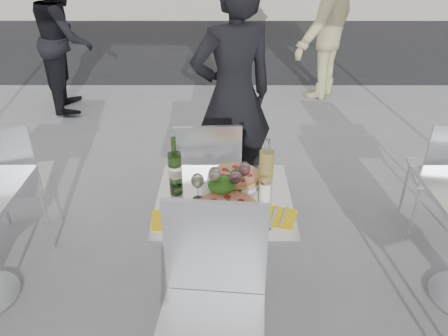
{
  "coord_description": "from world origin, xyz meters",
  "views": [
    {
      "loc": [
        0.0,
        -1.95,
        2.05
      ],
      "look_at": [
        0.0,
        0.15,
        0.85
      ],
      "focal_mm": 35.0,
      "sensor_mm": 36.0,
      "label": 1
    }
  ],
  "objects_px": {
    "main_table": "(224,229)",
    "napkin_right": "(278,217)",
    "pedestrian_a": "(64,38)",
    "pedestrian_b": "(325,21)",
    "side_chair_lfar": "(9,176)",
    "chair_far": "(208,171)",
    "chair_near": "(213,296)",
    "wineglass_white_a": "(198,182)",
    "pizza_near": "(227,209)",
    "napkin_left": "(170,219)",
    "sugar_shaker": "(265,189)",
    "wineglass_white_b": "(214,175)",
    "pizza_far": "(236,177)",
    "woman_diner": "(233,97)",
    "wineglass_red_b": "(245,170)",
    "wine_bottle": "(175,167)",
    "salad_plate": "(221,186)",
    "wineglass_red_a": "(235,178)"
  },
  "relations": [
    {
      "from": "main_table",
      "to": "napkin_right",
      "type": "distance_m",
      "value": 0.39
    },
    {
      "from": "pedestrian_a",
      "to": "pedestrian_b",
      "type": "bearing_deg",
      "value": -95.44
    },
    {
      "from": "main_table",
      "to": "side_chair_lfar",
      "type": "xyz_separation_m",
      "value": [
        -1.42,
        0.51,
        0.04
      ]
    },
    {
      "from": "napkin_right",
      "to": "chair_far",
      "type": "bearing_deg",
      "value": 133.19
    },
    {
      "from": "chair_near",
      "to": "wineglass_white_a",
      "type": "relative_size",
      "value": 6.5
    },
    {
      "from": "pizza_near",
      "to": "napkin_right",
      "type": "bearing_deg",
      "value": -13.04
    },
    {
      "from": "napkin_left",
      "to": "napkin_right",
      "type": "height_order",
      "value": "same"
    },
    {
      "from": "side_chair_lfar",
      "to": "sugar_shaker",
      "type": "height_order",
      "value": "side_chair_lfar"
    },
    {
      "from": "wineglass_white_b",
      "to": "side_chair_lfar",
      "type": "bearing_deg",
      "value": 161.64
    },
    {
      "from": "pizza_far",
      "to": "wineglass_white_a",
      "type": "relative_size",
      "value": 2.07
    },
    {
      "from": "woman_diner",
      "to": "main_table",
      "type": "bearing_deg",
      "value": 63.64
    },
    {
      "from": "pedestrian_b",
      "to": "wineglass_red_b",
      "type": "height_order",
      "value": "pedestrian_b"
    },
    {
      "from": "wine_bottle",
      "to": "chair_far",
      "type": "bearing_deg",
      "value": 71.72
    },
    {
      "from": "woman_diner",
      "to": "napkin_left",
      "type": "bearing_deg",
      "value": 52.76
    },
    {
      "from": "woman_diner",
      "to": "wine_bottle",
      "type": "relative_size",
      "value": 6.08
    },
    {
      "from": "salad_plate",
      "to": "sugar_shaker",
      "type": "height_order",
      "value": "sugar_shaker"
    },
    {
      "from": "wineglass_red_a",
      "to": "wineglass_red_b",
      "type": "bearing_deg",
      "value": 59.17
    },
    {
      "from": "chair_near",
      "to": "pizza_far",
      "type": "distance_m",
      "value": 0.79
    },
    {
      "from": "chair_far",
      "to": "napkin_left",
      "type": "height_order",
      "value": "chair_far"
    },
    {
      "from": "sugar_shaker",
      "to": "chair_near",
      "type": "bearing_deg",
      "value": -115.19
    },
    {
      "from": "wineglass_red_b",
      "to": "sugar_shaker",
      "type": "bearing_deg",
      "value": -45.46
    },
    {
      "from": "chair_near",
      "to": "wineglass_red_b",
      "type": "xyz_separation_m",
      "value": [
        0.16,
        0.68,
        0.25
      ]
    },
    {
      "from": "main_table",
      "to": "pizza_near",
      "type": "xyz_separation_m",
      "value": [
        0.02,
        -0.11,
        0.22
      ]
    },
    {
      "from": "woman_diner",
      "to": "pedestrian_a",
      "type": "bearing_deg",
      "value": -70.1
    },
    {
      "from": "woman_diner",
      "to": "wineglass_white_a",
      "type": "bearing_deg",
      "value": 56.84
    },
    {
      "from": "chair_near",
      "to": "salad_plate",
      "type": "height_order",
      "value": "chair_near"
    },
    {
      "from": "wineglass_white_a",
      "to": "wineglass_red_a",
      "type": "bearing_deg",
      "value": 11.12
    },
    {
      "from": "wine_bottle",
      "to": "wineglass_red_a",
      "type": "relative_size",
      "value": 1.87
    },
    {
      "from": "napkin_left",
      "to": "napkin_right",
      "type": "distance_m",
      "value": 0.54
    },
    {
      "from": "pizza_far",
      "to": "main_table",
      "type": "bearing_deg",
      "value": -108.5
    },
    {
      "from": "wineglass_red_b",
      "to": "chair_far",
      "type": "bearing_deg",
      "value": 113.69
    },
    {
      "from": "pizza_far",
      "to": "salad_plate",
      "type": "height_order",
      "value": "salad_plate"
    },
    {
      "from": "wineglass_red_b",
      "to": "wineglass_white_a",
      "type": "bearing_deg",
      "value": -153.27
    },
    {
      "from": "wine_bottle",
      "to": "wineglass_red_a",
      "type": "height_order",
      "value": "wine_bottle"
    },
    {
      "from": "pedestrian_b",
      "to": "wineglass_red_a",
      "type": "distance_m",
      "value": 3.77
    },
    {
      "from": "chair_far",
      "to": "salad_plate",
      "type": "xyz_separation_m",
      "value": [
        0.09,
        -0.56,
        0.23
      ]
    },
    {
      "from": "pizza_near",
      "to": "sugar_shaker",
      "type": "height_order",
      "value": "sugar_shaker"
    },
    {
      "from": "pizza_near",
      "to": "wineglass_red_b",
      "type": "distance_m",
      "value": 0.27
    },
    {
      "from": "wineglass_red_a",
      "to": "pedestrian_a",
      "type": "bearing_deg",
      "value": 121.3
    },
    {
      "from": "chair_far",
      "to": "pizza_far",
      "type": "xyz_separation_m",
      "value": [
        0.18,
        -0.42,
        0.21
      ]
    },
    {
      "from": "side_chair_lfar",
      "to": "wineglass_red_b",
      "type": "bearing_deg",
      "value": 155.19
    },
    {
      "from": "wineglass_red_a",
      "to": "pedestrian_b",
      "type": "bearing_deg",
      "value": 71.84
    },
    {
      "from": "side_chair_lfar",
      "to": "wineglass_white_b",
      "type": "bearing_deg",
      "value": 151.3
    },
    {
      "from": "pedestrian_b",
      "to": "wineglass_red_a",
      "type": "xyz_separation_m",
      "value": [
        -1.17,
        -3.58,
        -0.1
      ]
    },
    {
      "from": "chair_far",
      "to": "napkin_right",
      "type": "height_order",
      "value": "chair_far"
    },
    {
      "from": "wineglass_white_b",
      "to": "napkin_left",
      "type": "relative_size",
      "value": 0.79
    },
    {
      "from": "wineglass_red_a",
      "to": "wineglass_red_b",
      "type": "relative_size",
      "value": 1.0
    },
    {
      "from": "main_table",
      "to": "pedestrian_a",
      "type": "distance_m",
      "value": 3.73
    },
    {
      "from": "chair_near",
      "to": "napkin_right",
      "type": "distance_m",
      "value": 0.52
    },
    {
      "from": "main_table",
      "to": "side_chair_lfar",
      "type": "height_order",
      "value": "side_chair_lfar"
    }
  ]
}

